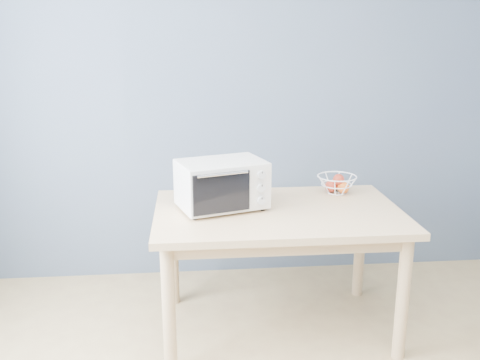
{
  "coord_description": "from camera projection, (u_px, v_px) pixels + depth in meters",
  "views": [
    {
      "loc": [
        -0.38,
        -1.44,
        1.72
      ],
      "look_at": [
        -0.11,
        1.42,
        0.93
      ],
      "focal_mm": 40.0,
      "sensor_mm": 36.0,
      "label": 1
    }
  ],
  "objects": [
    {
      "name": "room",
      "position": [
        323.0,
        186.0,
        1.53
      ],
      "size": [
        4.01,
        4.51,
        2.61
      ],
      "color": "tan",
      "rests_on": "ground"
    },
    {
      "name": "dining_table",
      "position": [
        278.0,
        226.0,
        3.07
      ],
      "size": [
        1.4,
        0.9,
        0.75
      ],
      "color": "#D5B380",
      "rests_on": "ground"
    },
    {
      "name": "toaster_oven",
      "position": [
        219.0,
        184.0,
        3.02
      ],
      "size": [
        0.55,
        0.47,
        0.28
      ],
      "rotation": [
        0.0,
        0.0,
        0.31
      ],
      "color": "beige",
      "rests_on": "dining_table"
    },
    {
      "name": "fruit_basket",
      "position": [
        337.0,
        184.0,
        3.34
      ],
      "size": [
        0.32,
        0.32,
        0.13
      ],
      "rotation": [
        0.0,
        0.0,
        -0.39
      ],
      "color": "white",
      "rests_on": "dining_table"
    }
  ]
}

